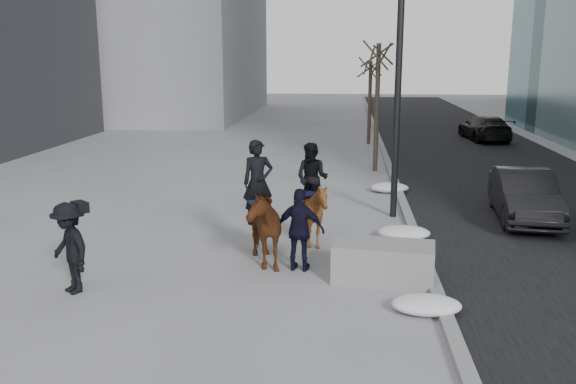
# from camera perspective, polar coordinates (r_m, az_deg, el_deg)

# --- Properties ---
(ground) EXTENTS (120.00, 120.00, 0.00)m
(ground) POSITION_cam_1_polar(r_m,az_deg,el_deg) (12.59, -0.52, -7.88)
(ground) COLOR gray
(ground) RESTS_ON ground
(road) EXTENTS (8.00, 90.00, 0.01)m
(road) POSITION_cam_1_polar(r_m,az_deg,el_deg) (22.91, 19.91, 0.81)
(road) COLOR black
(road) RESTS_ON ground
(curb) EXTENTS (0.25, 90.00, 0.12)m
(curb) POSITION_cam_1_polar(r_m,az_deg,el_deg) (22.23, 9.90, 1.19)
(curb) COLOR gray
(curb) RESTS_ON ground
(planter) EXTENTS (2.09, 1.24, 0.79)m
(planter) POSITION_cam_1_polar(r_m,az_deg,el_deg) (12.35, 8.92, -6.52)
(planter) COLOR gray
(planter) RESTS_ON ground
(car_near) EXTENTS (1.80, 4.22, 1.35)m
(car_near) POSITION_cam_1_polar(r_m,az_deg,el_deg) (17.83, 21.26, -0.31)
(car_near) COLOR black
(car_near) RESTS_ON ground
(car_far) EXTENTS (2.25, 4.66, 1.31)m
(car_far) POSITION_cam_1_polar(r_m,az_deg,el_deg) (34.01, 17.93, 5.73)
(car_far) COLOR black
(car_far) RESTS_ON ground
(tree_near) EXTENTS (1.20, 1.20, 5.39)m
(tree_near) POSITION_cam_1_polar(r_m,az_deg,el_deg) (23.69, 8.34, 8.39)
(tree_near) COLOR #352C1F
(tree_near) RESTS_ON ground
(tree_far) EXTENTS (1.20, 1.20, 4.60)m
(tree_far) POSITION_cam_1_polar(r_m,az_deg,el_deg) (31.11, 7.66, 8.69)
(tree_far) COLOR #3C2B23
(tree_far) RESTS_ON ground
(mounted_left) EXTENTS (1.67, 2.27, 2.67)m
(mounted_left) POSITION_cam_1_polar(r_m,az_deg,el_deg) (13.12, -2.88, -2.48)
(mounted_left) COLOR #532F10
(mounted_left) RESTS_ON ground
(mounted_right) EXTENTS (1.67, 1.78, 2.44)m
(mounted_right) POSITION_cam_1_polar(r_m,az_deg,el_deg) (14.31, 2.22, -1.25)
(mounted_right) COLOR #4A190E
(mounted_right) RESTS_ON ground
(feeder) EXTENTS (1.09, 0.94, 1.75)m
(feeder) POSITION_cam_1_polar(r_m,az_deg,el_deg) (12.67, 1.15, -3.57)
(feeder) COLOR black
(feeder) RESTS_ON ground
(camera_crew) EXTENTS (1.29, 1.23, 1.75)m
(camera_crew) POSITION_cam_1_polar(r_m,az_deg,el_deg) (12.21, -19.76, -4.93)
(camera_crew) COLOR black
(camera_crew) RESTS_ON ground
(lamppost) EXTENTS (0.25, 1.14, 9.09)m
(lamppost) POSITION_cam_1_polar(r_m,az_deg,el_deg) (16.71, 10.47, 14.45)
(lamppost) COLOR black
(lamppost) RESTS_ON ground
(snow_piles) EXTENTS (1.29, 10.44, 0.33)m
(snow_piles) POSITION_cam_1_polar(r_m,az_deg,el_deg) (15.61, 10.65, -3.37)
(snow_piles) COLOR silver
(snow_piles) RESTS_ON ground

